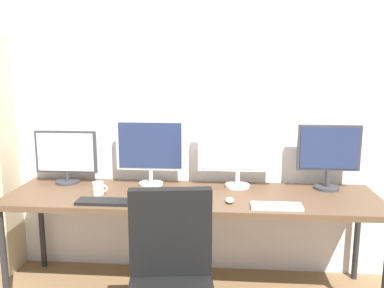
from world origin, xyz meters
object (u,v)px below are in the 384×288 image
(desk, at_px, (191,201))
(monitor_center_left, at_px, (150,149))
(monitor_center_right, at_px, (238,150))
(monitor_far_right, at_px, (329,153))
(coffee_mug, at_px, (98,188))
(keyboard_left, at_px, (103,202))
(computer_mouse, at_px, (230,200))
(monitor_far_left, at_px, (66,155))
(keyboard_right, at_px, (277,206))

(desk, xyz_separation_m, monitor_center_left, (-0.32, 0.21, 0.32))
(monitor_center_left, bearing_deg, monitor_center_right, 0.00)
(desk, distance_m, monitor_far_right, 1.05)
(desk, relative_size, monitor_center_right, 4.42)
(desk, height_order, monitor_center_left, monitor_center_left)
(coffee_mug, bearing_deg, keyboard_left, -63.79)
(desk, distance_m, computer_mouse, 0.31)
(monitor_center_left, bearing_deg, desk, -33.19)
(desk, relative_size, coffee_mug, 24.41)
(monitor_far_right, bearing_deg, monitor_far_left, 180.00)
(monitor_center_left, height_order, keyboard_right, monitor_center_left)
(monitor_center_left, xyz_separation_m, keyboard_right, (0.88, -0.44, -0.27))
(monitor_center_right, distance_m, computer_mouse, 0.45)
(monitor_center_left, bearing_deg, monitor_far_right, -0.00)
(monitor_center_left, distance_m, computer_mouse, 0.74)
(monitor_far_right, bearing_deg, keyboard_left, -163.92)
(monitor_center_left, relative_size, monitor_center_right, 0.87)
(keyboard_right, relative_size, computer_mouse, 3.37)
(coffee_mug, bearing_deg, monitor_center_left, 39.96)
(computer_mouse, height_order, coffee_mug, coffee_mug)
(monitor_center_right, distance_m, keyboard_right, 0.57)
(computer_mouse, bearing_deg, monitor_center_left, 148.42)
(monitor_center_right, height_order, monitor_far_right, monitor_center_right)
(monitor_far_right, bearing_deg, monitor_center_right, 179.99)
(monitor_center_left, bearing_deg, computer_mouse, -31.58)
(monitor_center_right, relative_size, keyboard_right, 1.81)
(monitor_far_left, distance_m, monitor_center_right, 1.30)
(computer_mouse, bearing_deg, monitor_center_right, 80.58)
(coffee_mug, bearing_deg, monitor_center_right, 15.49)
(keyboard_left, xyz_separation_m, computer_mouse, (0.82, 0.08, 0.01))
(desk, height_order, keyboard_right, keyboard_right)
(desk, bearing_deg, monitor_center_right, 33.19)
(keyboard_left, distance_m, computer_mouse, 0.83)
(monitor_center_right, distance_m, monitor_far_right, 0.65)
(desk, xyz_separation_m, keyboard_right, (0.56, -0.23, 0.06))
(keyboard_left, xyz_separation_m, keyboard_right, (1.12, 0.00, 0.00))
(keyboard_left, xyz_separation_m, coffee_mug, (-0.09, 0.17, 0.04))
(monitor_center_right, bearing_deg, coffee_mug, -164.51)
(monitor_center_right, bearing_deg, desk, -146.81)
(monitor_far_left, bearing_deg, coffee_mug, -39.30)
(monitor_center_right, relative_size, computer_mouse, 6.10)
(keyboard_right, xyz_separation_m, coffee_mug, (-1.21, 0.17, 0.04))
(keyboard_left, bearing_deg, keyboard_right, 0.00)
(monitor_far_left, distance_m, keyboard_right, 1.61)
(computer_mouse, bearing_deg, monitor_far_right, 27.04)
(monitor_far_left, xyz_separation_m, monitor_center_right, (1.30, 0.00, 0.07))
(monitor_far_right, height_order, keyboard_left, monitor_far_right)
(keyboard_right, bearing_deg, monitor_center_right, 118.02)
(coffee_mug, bearing_deg, keyboard_right, -8.19)
(monitor_center_right, height_order, keyboard_left, monitor_center_right)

